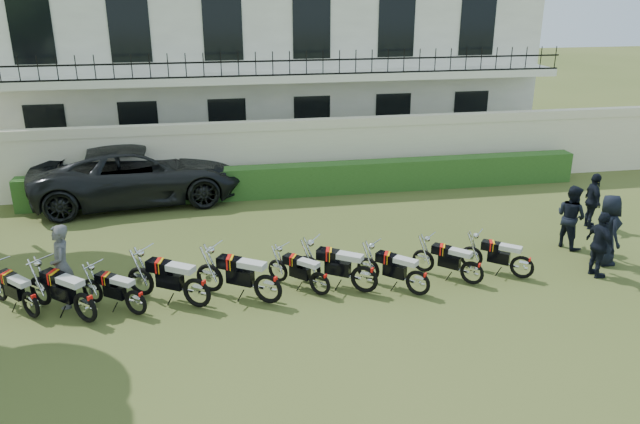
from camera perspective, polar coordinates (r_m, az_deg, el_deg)
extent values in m
plane|color=#404E1F|center=(13.62, 0.03, -8.17)|extent=(100.00, 100.00, 0.00)
cube|color=#EBE2C5|center=(20.64, -3.93, 4.82)|extent=(30.00, 0.30, 2.00)
cube|color=#EBE2C5|center=(20.37, -4.01, 7.94)|extent=(30.00, 0.35, 0.30)
cube|color=#26491A|center=(20.15, -0.81, 3.00)|extent=(18.00, 0.60, 1.00)
cube|color=white|center=(26.04, -5.61, 13.62)|extent=(20.00, 8.00, 7.00)
cube|color=white|center=(21.40, -4.50, 12.21)|extent=(20.00, 1.40, 0.25)
cube|color=black|center=(20.68, -4.35, 13.60)|extent=(20.00, 0.05, 0.05)
cube|color=black|center=(20.74, -4.32, 12.37)|extent=(20.00, 0.05, 0.05)
cube|color=black|center=(22.98, -23.61, 6.31)|extent=(1.30, 0.12, 2.20)
cube|color=black|center=(22.50, -24.90, 14.96)|extent=(1.30, 0.12, 2.20)
cube|color=black|center=(22.47, -16.13, 6.93)|extent=(1.30, 0.12, 2.20)
cube|color=black|center=(21.98, -17.04, 15.83)|extent=(1.30, 0.12, 2.20)
cube|color=black|center=(22.35, -8.42, 7.44)|extent=(1.30, 0.12, 2.20)
cube|color=black|center=(21.86, -8.90, 16.42)|extent=(1.30, 0.12, 2.20)
cube|color=black|center=(22.64, -0.75, 7.82)|extent=(1.30, 0.12, 2.20)
cube|color=black|center=(22.15, -0.79, 16.70)|extent=(1.30, 0.12, 2.20)
cube|color=black|center=(23.31, 6.62, 8.05)|extent=(1.30, 0.12, 2.20)
cube|color=black|center=(22.83, 6.99, 16.67)|extent=(1.30, 0.12, 2.20)
cube|color=black|center=(24.33, 13.48, 8.15)|extent=(1.30, 0.12, 2.20)
cube|color=black|center=(23.87, 14.18, 16.38)|extent=(1.30, 0.12, 2.20)
torus|color=black|center=(13.65, -23.60, -8.61)|extent=(0.46, 0.48, 0.58)
torus|color=black|center=(14.65, -26.12, -7.03)|extent=(0.46, 0.48, 0.58)
cube|color=black|center=(14.05, -24.90, -7.34)|extent=(0.48, 0.50, 0.28)
cube|color=black|center=(14.12, -25.49, -6.14)|extent=(0.47, 0.48, 0.21)
cube|color=red|center=(14.11, -25.50, -6.10)|extent=(0.18, 0.26, 0.22)
cube|color=#EBA50C|center=(14.07, -25.39, -6.17)|extent=(0.16, 0.25, 0.22)
cube|color=silver|center=(13.71, -24.54, -6.58)|extent=(0.53, 0.53, 0.11)
cylinder|color=silver|center=(14.25, -26.27, -4.75)|extent=(0.43, 0.41, 0.03)
torus|color=black|center=(13.02, -18.67, -9.17)|extent=(0.56, 0.50, 0.66)
torus|color=black|center=(14.03, -22.47, -7.48)|extent=(0.56, 0.50, 0.66)
cube|color=black|center=(13.40, -20.59, -7.76)|extent=(0.57, 0.53, 0.32)
cube|color=black|center=(13.46, -21.41, -6.37)|extent=(0.55, 0.53, 0.24)
cube|color=red|center=(13.45, -21.42, -6.33)|extent=(0.18, 0.30, 0.25)
cube|color=#EBA50C|center=(13.40, -21.24, -6.40)|extent=(0.15, 0.29, 0.25)
cube|color=silver|center=(13.05, -19.95, -6.81)|extent=(0.62, 0.58, 0.13)
cylinder|color=silver|center=(13.58, -22.49, -4.77)|extent=(0.45, 0.51, 0.03)
torus|color=black|center=(13.14, -14.51, -8.66)|extent=(0.50, 0.39, 0.56)
torus|color=black|center=(13.88, -18.32, -7.45)|extent=(0.50, 0.39, 0.56)
cube|color=black|center=(13.41, -16.38, -7.58)|extent=(0.50, 0.43, 0.27)
cube|color=black|center=(13.43, -17.16, -6.44)|extent=(0.47, 0.43, 0.20)
cube|color=red|center=(13.43, -17.16, -6.40)|extent=(0.14, 0.26, 0.21)
cube|color=#EBA50C|center=(13.39, -16.99, -6.45)|extent=(0.11, 0.25, 0.21)
cube|color=silver|center=(13.13, -15.69, -6.74)|extent=(0.53, 0.47, 0.11)
cylinder|color=silver|center=(13.50, -18.20, -5.12)|extent=(0.34, 0.46, 0.03)
torus|color=black|center=(13.12, -8.53, -7.98)|extent=(0.62, 0.44, 0.67)
torus|color=black|center=(13.84, -13.68, -6.78)|extent=(0.62, 0.44, 0.67)
cube|color=black|center=(13.36, -11.02, -6.79)|extent=(0.62, 0.49, 0.33)
cube|color=black|center=(13.36, -12.03, -5.45)|extent=(0.57, 0.50, 0.24)
cube|color=red|center=(13.36, -12.03, -5.41)|extent=(0.15, 0.31, 0.25)
cube|color=#EBA50C|center=(13.32, -11.79, -5.46)|extent=(0.12, 0.30, 0.25)
cube|color=silver|center=(13.06, -10.02, -5.71)|extent=(0.65, 0.54, 0.13)
cylinder|color=silver|center=(13.41, -13.38, -3.91)|extent=(0.38, 0.57, 0.03)
torus|color=black|center=(13.14, -1.96, -7.69)|extent=(0.62, 0.44, 0.67)
torus|color=black|center=(13.71, -7.47, -6.60)|extent=(0.62, 0.44, 0.67)
cube|color=black|center=(13.31, -4.59, -6.56)|extent=(0.62, 0.49, 0.33)
cube|color=black|center=(13.29, -5.60, -5.22)|extent=(0.57, 0.50, 0.24)
cube|color=red|center=(13.28, -5.61, -5.18)|extent=(0.15, 0.31, 0.25)
cube|color=#EBA50C|center=(13.26, -5.35, -5.23)|extent=(0.11, 0.30, 0.25)
cube|color=silver|center=(13.05, -3.45, -5.45)|extent=(0.65, 0.54, 0.13)
cylinder|color=silver|center=(13.30, -7.00, -3.69)|extent=(0.38, 0.58, 0.03)
torus|color=black|center=(13.45, 2.03, -7.28)|extent=(0.44, 0.44, 0.54)
torus|color=black|center=(14.04, -1.99, -6.05)|extent=(0.44, 0.44, 0.54)
cube|color=black|center=(13.65, 0.13, -6.20)|extent=(0.46, 0.46, 0.27)
cube|color=black|center=(13.65, -0.58, -5.08)|extent=(0.45, 0.45, 0.20)
cube|color=red|center=(13.65, -0.58, -5.05)|extent=(0.17, 0.25, 0.21)
cube|color=#EBA50C|center=(13.62, -0.40, -5.10)|extent=(0.14, 0.24, 0.21)
cube|color=silver|center=(13.41, 0.98, -5.41)|extent=(0.50, 0.50, 0.11)
cylinder|color=silver|center=(13.69, -1.57, -3.78)|extent=(0.39, 0.40, 0.03)
torus|color=black|center=(13.67, 6.78, -6.74)|extent=(0.59, 0.43, 0.64)
torus|color=black|center=(14.06, 1.43, -5.78)|extent=(0.59, 0.43, 0.64)
cube|color=black|center=(13.76, 4.29, -5.71)|extent=(0.58, 0.48, 0.31)
cube|color=black|center=(13.71, 3.36, -4.48)|extent=(0.54, 0.49, 0.23)
cube|color=red|center=(13.71, 3.36, -4.44)|extent=(0.15, 0.29, 0.24)
cube|color=#EBA50C|center=(13.69, 3.61, -4.48)|extent=(0.12, 0.29, 0.24)
cube|color=silver|center=(13.54, 5.46, -4.68)|extent=(0.62, 0.53, 0.13)
cylinder|color=silver|center=(13.69, 2.07, -3.06)|extent=(0.37, 0.54, 0.03)
torus|color=black|center=(13.67, 11.31, -7.14)|extent=(0.48, 0.47, 0.58)
torus|color=black|center=(14.12, 6.63, -5.93)|extent=(0.48, 0.47, 0.58)
cube|color=black|center=(13.80, 9.14, -6.04)|extent=(0.50, 0.49, 0.29)
cube|color=black|center=(13.77, 8.37, -4.86)|extent=(0.48, 0.48, 0.21)
cube|color=red|center=(13.76, 8.37, -4.83)|extent=(0.17, 0.27, 0.22)
cube|color=#EBA50C|center=(13.74, 8.59, -4.88)|extent=(0.15, 0.26, 0.22)
cube|color=silver|center=(13.58, 10.20, -5.17)|extent=(0.54, 0.53, 0.11)
cylinder|color=silver|center=(13.77, 7.28, -3.49)|extent=(0.42, 0.43, 0.03)
torus|color=black|center=(14.45, 15.95, -6.03)|extent=(0.47, 0.45, 0.56)
torus|color=black|center=(14.79, 11.53, -5.01)|extent=(0.47, 0.45, 0.56)
cube|color=black|center=(14.54, 13.93, -5.06)|extent=(0.48, 0.47, 0.28)
cube|color=black|center=(14.49, 13.23, -3.99)|extent=(0.47, 0.46, 0.20)
cube|color=red|center=(14.49, 13.23, -3.96)|extent=(0.17, 0.26, 0.21)
cube|color=#EBA50C|center=(14.47, 13.43, -4.01)|extent=(0.14, 0.25, 0.21)
cube|color=silver|center=(14.35, 14.96, -4.24)|extent=(0.52, 0.51, 0.11)
cylinder|color=silver|center=(14.48, 12.22, -2.75)|extent=(0.40, 0.42, 0.03)
torus|color=black|center=(15.14, 20.17, -5.30)|extent=(0.49, 0.41, 0.56)
torus|color=black|center=(15.30, 15.80, -4.51)|extent=(0.49, 0.41, 0.56)
cube|color=black|center=(15.14, 18.19, -4.47)|extent=(0.49, 0.44, 0.27)
cube|color=black|center=(15.08, 17.52, -3.48)|extent=(0.47, 0.44, 0.20)
cube|color=red|center=(15.07, 17.52, -3.45)|extent=(0.15, 0.26, 0.21)
cube|color=#EBA50C|center=(15.06, 17.72, -3.48)|extent=(0.12, 0.25, 0.21)
cube|color=silver|center=(15.00, 19.23, -3.65)|extent=(0.53, 0.48, 0.11)
cylinder|color=silver|center=(15.02, 16.54, -2.33)|extent=(0.36, 0.45, 0.03)
imported|color=black|center=(20.22, -16.24, 3.38)|extent=(6.67, 3.66, 1.77)
imported|color=#5A5A5F|center=(14.13, -22.52, -4.61)|extent=(0.55, 0.74, 1.83)
imported|color=black|center=(15.78, 24.24, -2.76)|extent=(0.43, 0.95, 1.59)
imported|color=black|center=(16.57, 24.79, -1.47)|extent=(0.65, 0.92, 1.75)
imported|color=black|center=(17.24, 21.96, -0.39)|extent=(0.87, 0.98, 1.67)
imported|color=black|center=(18.83, 23.68, 0.92)|extent=(0.58, 0.99, 1.59)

